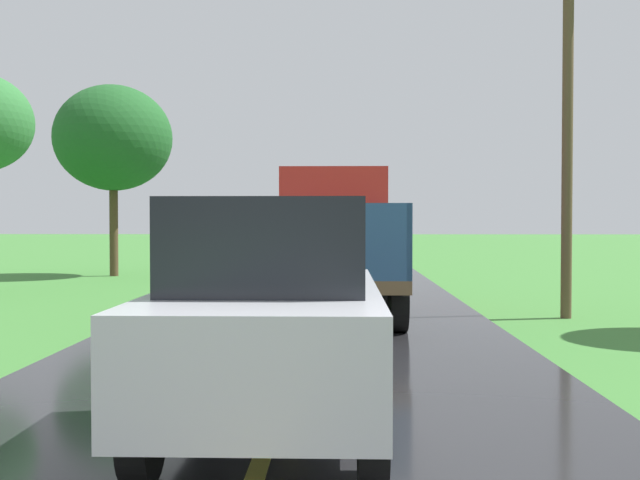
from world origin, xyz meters
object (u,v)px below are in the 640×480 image
banana_truck_near (334,240)px  following_car (273,313)px  roadside_tree_near_left (113,138)px  utility_pole_roadside (568,122)px

banana_truck_near → following_car: banana_truck_near is taller
roadside_tree_near_left → following_car: roadside_tree_near_left is taller
roadside_tree_near_left → following_car: 20.11m
banana_truck_near → utility_pole_roadside: utility_pole_roadside is taller
banana_truck_near → roadside_tree_near_left: roadside_tree_near_left is taller
utility_pole_roadside → banana_truck_near: bearing=178.0°
banana_truck_near → utility_pole_roadside: size_ratio=0.87×
banana_truck_near → roadside_tree_near_left: bearing=125.6°
utility_pole_roadside → following_car: utility_pole_roadside is taller
roadside_tree_near_left → banana_truck_near: bearing=-54.4°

